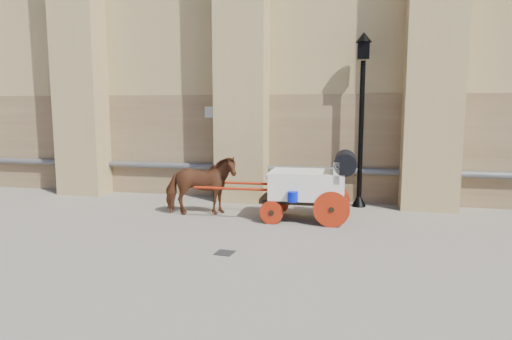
# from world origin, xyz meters

# --- Properties ---
(ground) EXTENTS (90.00, 90.00, 0.00)m
(ground) POSITION_xyz_m (0.00, 0.00, 0.00)
(ground) COLOR slate
(ground) RESTS_ON ground
(horse) EXTENTS (1.90, 1.26, 1.47)m
(horse) POSITION_xyz_m (-1.56, 1.65, 0.74)
(horse) COLOR #5A2F1E
(horse) RESTS_ON ground
(carriage) EXTENTS (3.77, 1.35, 1.64)m
(carriage) POSITION_xyz_m (1.18, 1.71, 0.88)
(carriage) COLOR black
(carriage) RESTS_ON ground
(street_lamp) EXTENTS (0.43, 0.43, 4.55)m
(street_lamp) POSITION_xyz_m (2.25, 3.52, 2.43)
(street_lamp) COLOR black
(street_lamp) RESTS_ON ground
(drain_grate_near) EXTENTS (0.35, 0.35, 0.01)m
(drain_grate_near) POSITION_xyz_m (-0.14, -1.09, 0.01)
(drain_grate_near) COLOR black
(drain_grate_near) RESTS_ON ground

